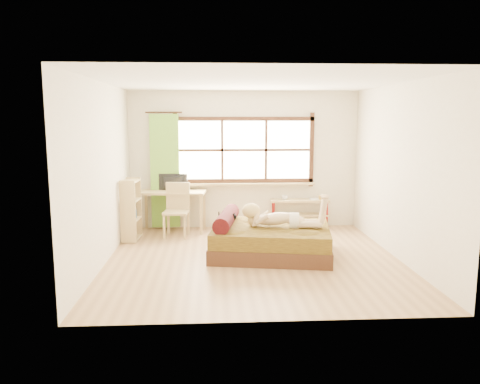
{
  "coord_description": "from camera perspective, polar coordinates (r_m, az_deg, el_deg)",
  "views": [
    {
      "loc": [
        -0.61,
        -6.98,
        2.16
      ],
      "look_at": [
        -0.2,
        0.2,
        1.03
      ],
      "focal_mm": 35.0,
      "sensor_mm": 36.0,
      "label": 1
    }
  ],
  "objects": [
    {
      "name": "floor",
      "position": [
        7.33,
        1.65,
        -8.22
      ],
      "size": [
        4.5,
        4.5,
        0.0
      ],
      "primitive_type": "plane",
      "color": "#9E754C",
      "rests_on": "ground"
    },
    {
      "name": "bookshelf",
      "position": [
        8.55,
        -13.13,
        -2.1
      ],
      "size": [
        0.31,
        0.5,
        1.1
      ],
      "rotation": [
        0.0,
        0.0,
        -0.08
      ],
      "color": "tan",
      "rests_on": "floor"
    },
    {
      "name": "woman",
      "position": [
        7.4,
        5.08,
        -2.17
      ],
      "size": [
        1.34,
        0.59,
        0.55
      ],
      "primitive_type": null,
      "rotation": [
        0.0,
        0.0,
        -0.17
      ],
      "color": "#D2B087",
      "rests_on": "bed"
    },
    {
      "name": "book",
      "position": [
        9.38,
        8.51,
        -0.86
      ],
      "size": [
        0.16,
        0.22,
        0.02
      ],
      "primitive_type": "imported",
      "rotation": [
        0.0,
        0.0,
        -0.01
      ],
      "color": "gray",
      "rests_on": "pipe_shelf"
    },
    {
      "name": "curtain",
      "position": [
        9.21,
        -9.13,
        2.51
      ],
      "size": [
        0.55,
        0.1,
        2.2
      ],
      "primitive_type": "cube",
      "color": "#569428",
      "rests_on": "wall_back"
    },
    {
      "name": "monitor",
      "position": [
        9.09,
        -8.23,
        1.17
      ],
      "size": [
        0.56,
        0.13,
        0.32
      ],
      "primitive_type": "imported",
      "rotation": [
        0.0,
        0.0,
        3.03
      ],
      "color": "black",
      "rests_on": "desk"
    },
    {
      "name": "wall_back",
      "position": [
        9.28,
        0.5,
        3.91
      ],
      "size": [
        4.5,
        0.0,
        4.5
      ],
      "primitive_type": "plane",
      "rotation": [
        1.57,
        0.0,
        0.0
      ],
      "color": "silver",
      "rests_on": "floor"
    },
    {
      "name": "ceiling",
      "position": [
        7.02,
        1.75,
        13.33
      ],
      "size": [
        4.5,
        4.5,
        0.0
      ],
      "primitive_type": "plane",
      "rotation": [
        3.14,
        0.0,
        0.0
      ],
      "color": "white",
      "rests_on": "wall_back"
    },
    {
      "name": "window",
      "position": [
        9.24,
        0.51,
        4.88
      ],
      "size": [
        2.8,
        0.16,
        1.46
      ],
      "color": "#FFEDBF",
      "rests_on": "wall_back"
    },
    {
      "name": "bed",
      "position": [
        7.54,
        3.49,
        -5.76
      ],
      "size": [
        2.08,
        1.77,
        0.7
      ],
      "rotation": [
        0.0,
        0.0,
        -0.17
      ],
      "color": "black",
      "rests_on": "floor"
    },
    {
      "name": "kitten",
      "position": [
        7.51,
        -1.7,
        -3.28
      ],
      "size": [
        0.29,
        0.16,
        0.22
      ],
      "primitive_type": null,
      "rotation": [
        0.0,
        0.0,
        -0.17
      ],
      "color": "black",
      "rests_on": "bed"
    },
    {
      "name": "pipe_shelf",
      "position": [
        9.37,
        7.36,
        -1.84
      ],
      "size": [
        1.15,
        0.3,
        0.65
      ],
      "rotation": [
        0.0,
        0.0,
        -0.01
      ],
      "color": "tan",
      "rests_on": "floor"
    },
    {
      "name": "chair",
      "position": [
        8.74,
        -7.68,
        -1.77
      ],
      "size": [
        0.49,
        0.49,
        0.99
      ],
      "rotation": [
        0.0,
        0.0,
        -0.11
      ],
      "color": "tan",
      "rests_on": "floor"
    },
    {
      "name": "wall_right",
      "position": [
        7.58,
        18.91,
        2.31
      ],
      "size": [
        0.0,
        4.5,
        4.5
      ],
      "primitive_type": "plane",
      "rotation": [
        1.57,
        0.0,
        -1.57
      ],
      "color": "silver",
      "rests_on": "floor"
    },
    {
      "name": "wall_front",
      "position": [
        4.83,
        4.0,
        -0.74
      ],
      "size": [
        4.5,
        0.0,
        4.5
      ],
      "primitive_type": "plane",
      "rotation": [
        -1.57,
        0.0,
        0.0
      ],
      "color": "silver",
      "rests_on": "floor"
    },
    {
      "name": "wall_left",
      "position": [
        7.21,
        -16.42,
        2.11
      ],
      "size": [
        0.0,
        4.5,
        4.5
      ],
      "primitive_type": "plane",
      "rotation": [
        1.57,
        0.0,
        1.57
      ],
      "color": "silver",
      "rests_on": "floor"
    },
    {
      "name": "cup",
      "position": [
        9.28,
        5.49,
        -0.68
      ],
      "size": [
        0.11,
        0.11,
        0.09
      ],
      "primitive_type": "imported",
      "rotation": [
        0.0,
        0.0,
        -0.01
      ],
      "color": "gray",
      "rests_on": "pipe_shelf"
    },
    {
      "name": "desk",
      "position": [
        9.08,
        -8.22,
        -0.52
      ],
      "size": [
        1.32,
        0.71,
        0.79
      ],
      "rotation": [
        0.0,
        0.0,
        -0.11
      ],
      "color": "tan",
      "rests_on": "floor"
    }
  ]
}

